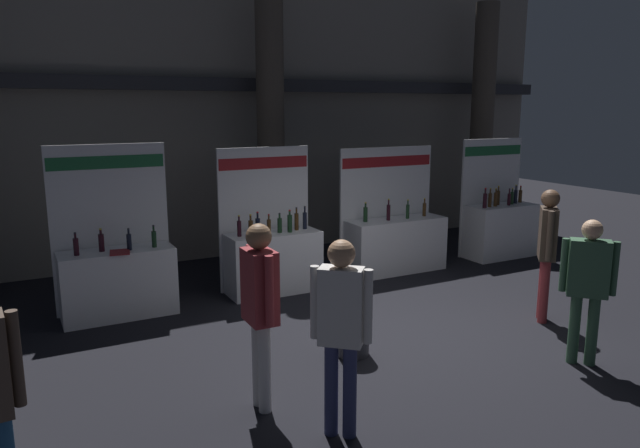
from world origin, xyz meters
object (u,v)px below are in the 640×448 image
at_px(exhibitor_booth_0, 117,275).
at_px(exhibitor_booth_1, 272,256).
at_px(exhibitor_booth_2, 395,240).
at_px(trash_bin, 353,330).
at_px(visitor_4, 260,299).
at_px(visitor_2, 588,279).
at_px(exhibitor_booth_3, 499,226).
at_px(visitor_3, 341,322).
at_px(visitor_1, 547,243).

distance_m(exhibitor_booth_0, exhibitor_booth_1, 2.37).
xyz_separation_m(exhibitor_booth_1, exhibitor_booth_2, (2.41, 0.08, -0.02)).
height_order(trash_bin, visitor_4, visitor_4).
bearing_deg(visitor_2, visitor_4, -145.28).
height_order(exhibitor_booth_2, exhibitor_booth_3, exhibitor_booth_3).
height_order(exhibitor_booth_0, visitor_4, exhibitor_booth_0).
xyz_separation_m(exhibitor_booth_2, exhibitor_booth_3, (2.42, -0.10, 0.04)).
bearing_deg(visitor_2, exhibitor_booth_2, 131.93).
distance_m(trash_bin, visitor_3, 1.94).
height_order(exhibitor_booth_1, visitor_2, exhibitor_booth_1).
bearing_deg(exhibitor_booth_0, exhibitor_booth_1, -0.17).
height_order(exhibitor_booth_3, visitor_2, exhibitor_booth_3).
relative_size(exhibitor_booth_2, visitor_4, 1.19).
height_order(exhibitor_booth_0, exhibitor_booth_3, exhibitor_booth_0).
bearing_deg(exhibitor_booth_1, visitor_2, -63.80).
bearing_deg(visitor_3, exhibitor_booth_0, 148.32).
relative_size(exhibitor_booth_2, visitor_3, 1.22).
height_order(trash_bin, visitor_2, visitor_2).
bearing_deg(exhibitor_booth_1, trash_bin, -93.05).
distance_m(exhibitor_booth_1, visitor_3, 4.36).
height_order(exhibitor_booth_1, visitor_4, exhibitor_booth_1).
height_order(visitor_1, visitor_2, visitor_1).
distance_m(visitor_2, visitor_3, 3.21).
distance_m(exhibitor_booth_2, visitor_2, 4.28).
distance_m(exhibitor_booth_0, exhibitor_booth_3, 7.20).
xyz_separation_m(exhibitor_booth_0, visitor_1, (5.13, -2.96, 0.51)).
distance_m(exhibitor_booth_2, trash_bin, 3.79).
relative_size(visitor_3, visitor_4, 0.98).
bearing_deg(visitor_3, exhibitor_booth_2, 92.20).
xyz_separation_m(exhibitor_booth_0, exhibitor_booth_2, (4.77, 0.08, -0.02)).
bearing_deg(visitor_1, visitor_2, -167.15).
relative_size(trash_bin, visitor_3, 0.34).
height_order(exhibitor_booth_0, trash_bin, exhibitor_booth_0).
bearing_deg(visitor_2, visitor_1, 106.10).
xyz_separation_m(exhibitor_booth_2, visitor_1, (0.36, -3.04, 0.53)).
xyz_separation_m(exhibitor_booth_0, visitor_2, (4.41, -4.17, 0.42)).
bearing_deg(exhibitor_booth_2, visitor_3, -129.99).
bearing_deg(exhibitor_booth_0, exhibitor_booth_3, -0.19).
xyz_separation_m(trash_bin, visitor_1, (2.91, -0.25, 0.79)).
bearing_deg(exhibitor_booth_3, visitor_4, -152.34).
height_order(exhibitor_booth_3, trash_bin, exhibitor_booth_3).
bearing_deg(exhibitor_booth_3, exhibitor_booth_2, 177.63).
distance_m(exhibitor_booth_1, visitor_1, 4.08).
relative_size(visitor_1, visitor_4, 0.99).
xyz_separation_m(exhibitor_booth_3, visitor_2, (-2.78, -4.14, 0.40)).
bearing_deg(visitor_4, trash_bin, 115.86).
distance_m(exhibitor_booth_0, visitor_4, 3.52).
bearing_deg(exhibitor_booth_2, exhibitor_booth_1, -178.04).
distance_m(exhibitor_booth_2, visitor_3, 5.57).
distance_m(exhibitor_booth_3, visitor_1, 3.62).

